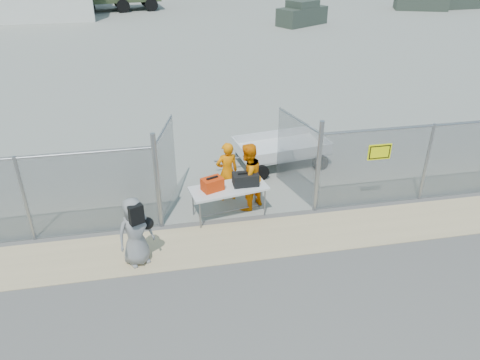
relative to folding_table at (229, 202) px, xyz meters
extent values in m
plane|color=#3E3C3C|center=(0.26, -2.17, -0.41)|extent=(160.00, 160.00, 0.00)
cube|color=gray|center=(0.26, 39.83, -0.40)|extent=(160.00, 80.00, 0.01)
cube|color=tan|center=(0.26, -1.17, -0.40)|extent=(44.00, 1.60, 0.01)
cube|color=red|center=(-0.41, -0.03, 0.57)|extent=(0.59, 0.50, 0.32)
cube|color=black|center=(0.45, 0.07, 0.57)|extent=(0.64, 0.38, 0.31)
imported|color=orange|center=(0.10, 0.81, 0.43)|extent=(0.67, 0.49, 1.68)
imported|color=orange|center=(0.54, 0.28, 0.51)|extent=(1.13, 1.08, 1.83)
imported|color=gray|center=(-2.30, -1.49, 0.40)|extent=(0.93, 0.79, 1.62)
camera|label=1|loc=(-1.64, -10.05, 6.20)|focal=35.00mm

